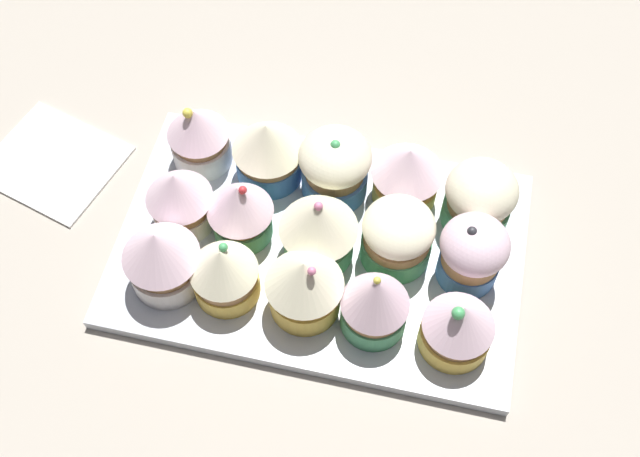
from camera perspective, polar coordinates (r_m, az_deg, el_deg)
The scene contains 18 objects.
ground_plane at distance 72.51cm, azimuth 0.00°, elevation -2.29°, with size 180.00×180.00×3.00cm, color #B2A899.
baking_tray at distance 70.67cm, azimuth 0.00°, elevation -1.49°, with size 35.93×23.20×1.20cm.
cupcake_0 at distance 66.50cm, azimuth -11.42°, elevation -2.05°, with size 6.53×6.53×7.48cm.
cupcake_1 at distance 65.56cm, azimuth -6.98°, elevation -3.11°, with size 5.81×5.81×6.94cm.
cupcake_2 at distance 63.97cm, azimuth -0.77°, elevation -4.14°, with size 6.55×6.55×7.62cm.
cupcake_3 at distance 63.54cm, azimuth 4.03°, elevation -5.38°, with size 5.67×5.67×7.67cm.
cupcake_4 at distance 64.05cm, azimuth 10.01°, elevation -6.92°, with size 5.91×5.91×6.94cm.
cupcake_5 at distance 69.53cm, azimuth -10.13°, elevation 2.26°, with size 5.89×5.89×7.04cm.
cupcake_6 at distance 68.14cm, azimuth -5.79°, elevation 1.46°, with size 5.84×5.84×7.23cm.
cupcake_7 at distance 66.30cm, azimuth 0.29°, elevation -0.04°, with size 6.81×6.81×7.91cm.
cupcake_8 at distance 67.21cm, azimuth 5.64°, elevation -0.52°, with size 6.23×6.23×6.47cm.
cupcake_9 at distance 66.65cm, azimuth 10.97°, elevation -1.81°, with size 5.81×5.81×7.48cm.
cupcake_10 at distance 73.28cm, azimuth -8.78°, elevation 6.68°, with size 5.73×5.73×7.31cm.
cupcake_11 at distance 71.43cm, azimuth -3.80°, elevation 5.71°, with size 6.50×6.50×7.20cm.
cupcake_12 at distance 70.26cm, azimuth 1.26°, elevation 4.51°, with size 6.54×6.54×7.37cm.
cupcake_13 at distance 70.23cm, azimuth 6.33°, elevation 4.01°, with size 6.47×6.47×7.00cm.
cupcake_14 at distance 70.04cm, azimuth 11.49°, elevation 2.20°, with size 6.34×6.34×6.86cm.
napkin at distance 80.45cm, azimuth -18.76°, elevation 4.65°, with size 11.96×10.36×0.60cm, color white.
Camera 1 is at (7.38, -33.57, 62.35)cm, focal length 44.15 mm.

